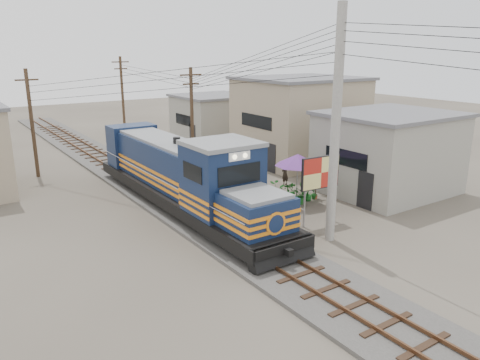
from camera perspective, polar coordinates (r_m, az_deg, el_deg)
ground at (r=19.63m, az=2.39°, el=-9.02°), size 120.00×120.00×0.00m
ballast at (r=27.75m, az=-9.93°, el=-1.52°), size 3.60×70.00×0.16m
track at (r=27.70m, az=-9.95°, el=-1.17°), size 1.15×70.00×0.12m
locomotive at (r=24.40m, az=-6.91°, el=0.40°), size 3.08×16.79×4.16m
utility_pole_main at (r=20.01m, az=11.57°, el=6.18°), size 0.40×0.40×10.00m
wooden_pole_mid at (r=32.41m, az=-5.88°, el=7.65°), size 1.60×0.24×7.00m
wooden_pole_far at (r=45.23m, az=-14.12°, el=9.89°), size 1.60×0.24×7.50m
wooden_pole_left at (r=33.10m, az=-24.05°, el=6.54°), size 1.60×0.24×7.00m
power_lines at (r=25.10m, az=-9.60°, el=14.06°), size 9.65×19.00×3.30m
shophouse_front at (r=28.69m, az=17.60°, el=3.25°), size 7.35×6.30×4.70m
shophouse_mid at (r=35.40m, az=7.30°, el=7.36°), size 8.40×7.35×6.20m
shophouse_back at (r=42.70m, az=-3.22°, el=7.55°), size 6.30×6.30×4.20m
billboard at (r=22.41m, az=9.78°, el=0.67°), size 2.18×0.27×3.36m
market_umbrella at (r=25.35m, az=7.05°, el=2.43°), size 3.05×3.05×2.75m
vendor at (r=29.03m, az=5.50°, el=0.83°), size 0.64×0.51×1.53m
plant_nursery at (r=26.03m, az=5.99°, el=-1.59°), size 3.23×2.10×1.11m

